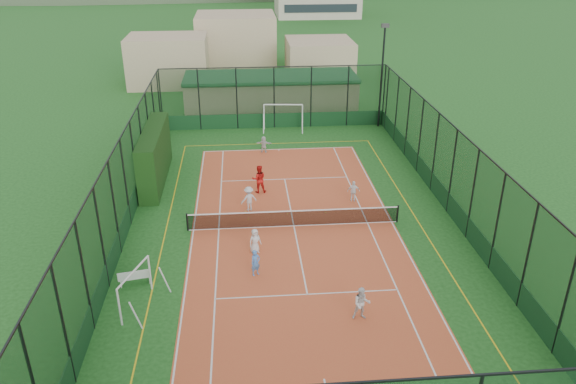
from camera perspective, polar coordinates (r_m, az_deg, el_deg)
name	(u,v)px	position (r m, az deg, el deg)	size (l,w,h in m)	color
ground	(294,226)	(30.96, 0.60, -3.49)	(300.00, 300.00, 0.00)	#1C4C1A
court_slab	(294,226)	(30.96, 0.60, -3.48)	(11.17, 23.97, 0.01)	#CB472D
tennis_net	(294,218)	(30.71, 0.61, -2.62)	(11.67, 0.12, 1.06)	black
perimeter_fence	(294,185)	(29.84, 0.62, 0.73)	(18.12, 34.12, 5.00)	#113417
floodlight_ne	(382,77)	(46.32, 9.49, 11.47)	(0.60, 0.26, 8.25)	black
clubhouse	(271,93)	(50.87, -1.77, 10.06)	(15.20, 7.20, 3.15)	tan
hedge_left	(155,156)	(36.95, -13.39, 3.63)	(1.16, 7.77, 3.40)	black
white_bench	(135,277)	(26.92, -15.30, -8.30)	(1.45, 0.40, 0.81)	white
futsal_goal_near	(135,289)	(25.21, -15.24, -9.51)	(0.79, 2.73, 1.76)	white
futsal_goal_far	(283,117)	(45.77, -0.49, 7.62)	(3.21, 0.93, 2.07)	white
child_near_left	(255,241)	(28.29, -3.37, -4.98)	(0.64, 0.41, 1.30)	silver
child_near_mid	(256,263)	(26.54, -3.31, -7.18)	(0.48, 0.32, 1.32)	#4C88DA
child_near_right	(362,304)	(23.93, 7.50, -11.17)	(0.73, 0.57, 1.50)	silver
child_far_left	(249,199)	(32.40, -3.99, -0.68)	(0.96, 0.55, 1.48)	silver
child_far_right	(354,191)	(33.70, 6.67, 0.09)	(0.76, 0.32, 1.30)	white
child_far_back	(264,144)	(41.02, -2.48, 4.87)	(1.13, 0.36, 1.22)	silver
coach	(259,179)	(34.56, -2.97, 1.33)	(0.86, 0.67, 1.77)	red
tennis_balls	(284,213)	(32.24, -0.37, -2.17)	(4.66, 1.00, 0.07)	#CCE033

